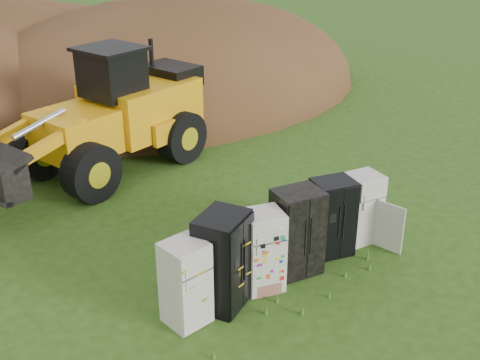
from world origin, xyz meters
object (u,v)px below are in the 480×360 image
Objects in this scene: fridge_leftmost at (185,283)px; fridge_sticker at (263,251)px; fridge_black_side at (222,261)px; fridge_dark_mid at (297,232)px; fridge_black_right at (332,217)px; wheel_loader at (90,117)px; fridge_open_door at (362,208)px.

fridge_sticker reaches higher than fridge_leftmost.
fridge_black_side reaches higher than fridge_dark_mid.
fridge_black_right is 0.24× the size of wheel_loader.
fridge_open_door is at bearing -4.23° from fridge_leftmost.
fridge_black_right is at bearing -172.05° from fridge_open_door.
fridge_dark_mid reaches higher than fridge_sticker.
wheel_loader is (0.89, 6.98, 0.80)m from fridge_black_side.
fridge_black_right is at bearing -3.57° from fridge_leftmost.
wheel_loader is at bearing 124.56° from fridge_black_right.
fridge_dark_mid is at bearing -26.26° from fridge_black_side.
fridge_leftmost is 4.75m from fridge_open_door.
fridge_sticker is 0.23× the size of wheel_loader.
fridge_leftmost is at bearing -162.95° from fridge_sticker.
wheel_loader is (-3.02, 7.03, 0.94)m from fridge_open_door.
fridge_black_right reaches higher than fridge_open_door.
fridge_sticker is 2.96m from fridge_open_door.
fridge_open_door is at bearing -25.49° from fridge_black_side.
fridge_leftmost is 0.95× the size of fridge_black_right.
wheel_loader is at bearing 109.59° from fridge_sticker.
fridge_black_side reaches higher than fridge_sticker.
wheel_loader is (1.73, 6.98, 0.93)m from fridge_leftmost.
fridge_black_side reaches higher than fridge_open_door.
fridge_black_side is at bearing -164.61° from fridge_sticker.
fridge_black_side is at bearing -109.23° from wheel_loader.
fridge_leftmost is 1.79m from fridge_sticker.
fridge_open_door is at bearing -78.72° from wheel_loader.
fridge_black_side is 1.14× the size of fridge_sticker.
fridge_open_door is at bearing 19.27° from fridge_sticker.
fridge_dark_mid is at bearing -93.93° from wheel_loader.
fridge_dark_mid is 7.15m from wheel_loader.
fridge_sticker is 2.04m from fridge_black_right.
fridge_black_right reaches higher than fridge_sticker.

